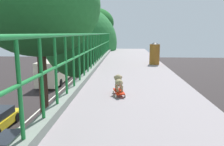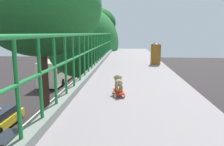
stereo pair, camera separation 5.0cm
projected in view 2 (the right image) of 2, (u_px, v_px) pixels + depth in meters
The scene contains 7 objects.
city_bus at pixel (60, 68), 30.50m from camera, with size 2.63×10.86×3.23m.
roadside_tree_mid at pixel (40, 6), 8.68m from camera, with size 4.93×4.93×9.84m.
roadside_tree_far at pixel (82, 43), 15.91m from camera, with size 5.34×5.34×8.60m.
roadside_tree_farthest at pixel (97, 24), 26.28m from camera, with size 4.49×4.49×9.67m.
toy_skateboard at pixel (119, 92), 4.26m from camera, with size 0.27×0.46×0.09m.
small_dog at pixel (118, 81), 4.29m from camera, with size 0.21×0.37×0.30m.
litter_bin at pixel (156, 53), 8.42m from camera, with size 0.40×0.40×0.86m.
Camera 2 is at (0.83, -1.17, 6.69)m, focal length 34.97 mm.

